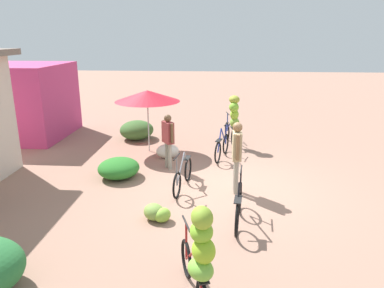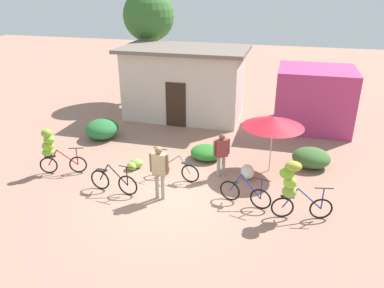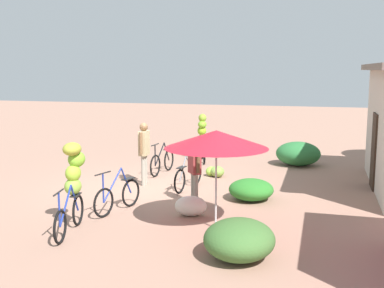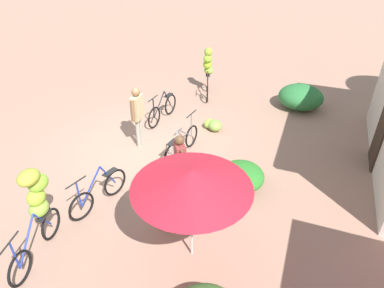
{
  "view_description": "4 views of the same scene",
  "coord_description": "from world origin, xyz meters",
  "px_view_note": "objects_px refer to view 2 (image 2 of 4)",
  "views": [
    {
      "loc": [
        -8.33,
        0.25,
        3.63
      ],
      "look_at": [
        -0.29,
        0.86,
        1.21
      ],
      "focal_mm": 34.1,
      "sensor_mm": 36.0,
      "label": 1
    },
    {
      "loc": [
        3.21,
        -9.45,
        6.09
      ],
      "look_at": [
        0.35,
        1.55,
        1.13
      ],
      "focal_mm": 35.35,
      "sensor_mm": 36.0,
      "label": 2
    },
    {
      "loc": [
        11.89,
        4.46,
        3.16
      ],
      "look_at": [
        -0.11,
        1.19,
        1.21
      ],
      "focal_mm": 44.94,
      "sensor_mm": 36.0,
      "label": 3
    },
    {
      "loc": [
        6.98,
        4.03,
        5.34
      ],
      "look_at": [
        0.62,
        1.66,
        0.93
      ],
      "focal_mm": 32.51,
      "sensor_mm": 36.0,
      "label": 4
    }
  ],
  "objects_px": {
    "bicycle_leftmost": "(52,149)",
    "bicycle_rightmost": "(293,185)",
    "tree_behind_building": "(149,17)",
    "bicycle_center_loaded": "(175,170)",
    "produce_sack": "(247,172)",
    "person_bystander": "(159,167)",
    "building_low": "(184,83)",
    "bicycle_by_shop": "(245,194)",
    "bicycle_near_pile": "(114,182)",
    "market_umbrella": "(273,122)",
    "banana_pile_on_ground": "(135,164)",
    "shop_pink": "(314,98)",
    "person_vendor": "(221,151)"
  },
  "relations": [
    {
      "from": "bicycle_leftmost",
      "to": "bicycle_rightmost",
      "type": "relative_size",
      "value": 0.93
    },
    {
      "from": "bicycle_leftmost",
      "to": "bicycle_rightmost",
      "type": "height_order",
      "value": "bicycle_rightmost"
    },
    {
      "from": "tree_behind_building",
      "to": "bicycle_center_loaded",
      "type": "distance_m",
      "value": 10.18
    },
    {
      "from": "produce_sack",
      "to": "person_bystander",
      "type": "xyz_separation_m",
      "value": [
        -2.38,
        -1.97,
        0.84
      ]
    },
    {
      "from": "bicycle_center_loaded",
      "to": "produce_sack",
      "type": "xyz_separation_m",
      "value": [
        2.3,
        0.7,
        -0.13
      ]
    },
    {
      "from": "building_low",
      "to": "bicycle_leftmost",
      "type": "height_order",
      "value": "building_low"
    },
    {
      "from": "bicycle_leftmost",
      "to": "bicycle_by_shop",
      "type": "distance_m",
      "value": 6.55
    },
    {
      "from": "bicycle_by_shop",
      "to": "bicycle_near_pile",
      "type": "bearing_deg",
      "value": -175.52
    },
    {
      "from": "market_umbrella",
      "to": "bicycle_rightmost",
      "type": "height_order",
      "value": "market_umbrella"
    },
    {
      "from": "bicycle_center_loaded",
      "to": "person_bystander",
      "type": "relative_size",
      "value": 0.98
    },
    {
      "from": "market_umbrella",
      "to": "banana_pile_on_ground",
      "type": "relative_size",
      "value": 2.82
    },
    {
      "from": "shop_pink",
      "to": "banana_pile_on_ground",
      "type": "xyz_separation_m",
      "value": [
        -6.07,
        -5.81,
        -1.16
      ]
    },
    {
      "from": "market_umbrella",
      "to": "bicycle_rightmost",
      "type": "distance_m",
      "value": 2.93
    },
    {
      "from": "market_umbrella",
      "to": "bicycle_leftmost",
      "type": "bearing_deg",
      "value": -163.96
    },
    {
      "from": "bicycle_near_pile",
      "to": "bicycle_rightmost",
      "type": "xyz_separation_m",
      "value": [
        5.3,
        -0.05,
        0.68
      ]
    },
    {
      "from": "tree_behind_building",
      "to": "bicycle_leftmost",
      "type": "height_order",
      "value": "tree_behind_building"
    },
    {
      "from": "market_umbrella",
      "to": "shop_pink",
      "type": "bearing_deg",
      "value": 72.6
    },
    {
      "from": "bicycle_near_pile",
      "to": "person_bystander",
      "type": "height_order",
      "value": "person_bystander"
    },
    {
      "from": "bicycle_center_loaded",
      "to": "bicycle_leftmost",
      "type": "bearing_deg",
      "value": -171.19
    },
    {
      "from": "banana_pile_on_ground",
      "to": "bicycle_center_loaded",
      "type": "bearing_deg",
      "value": -13.2
    },
    {
      "from": "shop_pink",
      "to": "bicycle_rightmost",
      "type": "height_order",
      "value": "shop_pink"
    },
    {
      "from": "building_low",
      "to": "person_vendor",
      "type": "relative_size",
      "value": 3.73
    },
    {
      "from": "produce_sack",
      "to": "person_vendor",
      "type": "bearing_deg",
      "value": -170.3
    },
    {
      "from": "bicycle_by_shop",
      "to": "banana_pile_on_ground",
      "type": "height_order",
      "value": "bicycle_by_shop"
    },
    {
      "from": "bicycle_by_shop",
      "to": "produce_sack",
      "type": "bearing_deg",
      "value": 94.35
    },
    {
      "from": "bicycle_center_loaded",
      "to": "banana_pile_on_ground",
      "type": "relative_size",
      "value": 2.33
    },
    {
      "from": "market_umbrella",
      "to": "bicycle_rightmost",
      "type": "relative_size",
      "value": 1.18
    },
    {
      "from": "bicycle_leftmost",
      "to": "person_vendor",
      "type": "bearing_deg",
      "value": 12.08
    },
    {
      "from": "building_low",
      "to": "banana_pile_on_ground",
      "type": "xyz_separation_m",
      "value": [
        -0.2,
        -5.74,
        -1.51
      ]
    },
    {
      "from": "bicycle_leftmost",
      "to": "market_umbrella",
      "type": "bearing_deg",
      "value": 16.04
    },
    {
      "from": "bicycle_rightmost",
      "to": "bicycle_by_shop",
      "type": "bearing_deg",
      "value": 164.0
    },
    {
      "from": "building_low",
      "to": "produce_sack",
      "type": "bearing_deg",
      "value": -55.76
    },
    {
      "from": "shop_pink",
      "to": "tree_behind_building",
      "type": "relative_size",
      "value": 0.56
    },
    {
      "from": "bicycle_by_shop",
      "to": "building_low",
      "type": "bearing_deg",
      "value": 118.33
    },
    {
      "from": "bicycle_near_pile",
      "to": "bicycle_by_shop",
      "type": "bearing_deg",
      "value": 4.48
    },
    {
      "from": "building_low",
      "to": "market_umbrella",
      "type": "relative_size",
      "value": 2.82
    },
    {
      "from": "bicycle_near_pile",
      "to": "person_bystander",
      "type": "distance_m",
      "value": 1.66
    },
    {
      "from": "person_bystander",
      "to": "bicycle_by_shop",
      "type": "bearing_deg",
      "value": 7.21
    },
    {
      "from": "bicycle_by_shop",
      "to": "person_vendor",
      "type": "distance_m",
      "value": 1.9
    },
    {
      "from": "building_low",
      "to": "bicycle_by_shop",
      "type": "distance_m",
      "value": 8.15
    },
    {
      "from": "person_bystander",
      "to": "tree_behind_building",
      "type": "bearing_deg",
      "value": 111.43
    },
    {
      "from": "shop_pink",
      "to": "bicycle_center_loaded",
      "type": "relative_size",
      "value": 1.9
    },
    {
      "from": "building_low",
      "to": "bicycle_leftmost",
      "type": "xyz_separation_m",
      "value": [
        -2.7,
        -6.75,
        -0.75
      ]
    },
    {
      "from": "shop_pink",
      "to": "produce_sack",
      "type": "relative_size",
      "value": 4.57
    },
    {
      "from": "building_low",
      "to": "bicycle_center_loaded",
      "type": "distance_m",
      "value": 6.41
    },
    {
      "from": "bicycle_by_shop",
      "to": "person_bystander",
      "type": "xyz_separation_m",
      "value": [
        -2.51,
        -0.32,
        0.7
      ]
    },
    {
      "from": "produce_sack",
      "to": "person_vendor",
      "type": "distance_m",
      "value": 1.14
    },
    {
      "from": "tree_behind_building",
      "to": "bicycle_near_pile",
      "type": "distance_m",
      "value": 10.81
    },
    {
      "from": "tree_behind_building",
      "to": "banana_pile_on_ground",
      "type": "distance_m",
      "value": 9.44
    },
    {
      "from": "market_umbrella",
      "to": "produce_sack",
      "type": "height_order",
      "value": "market_umbrella"
    }
  ]
}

